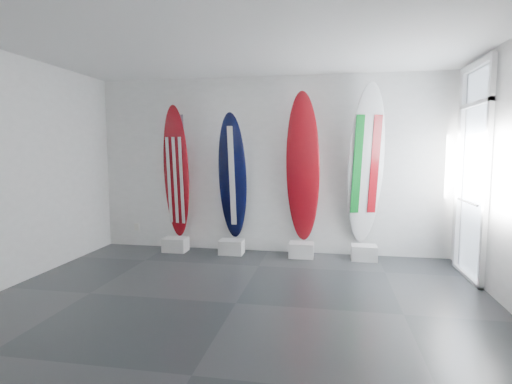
% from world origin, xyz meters
% --- Properties ---
extents(floor, '(6.00, 6.00, 0.00)m').
position_xyz_m(floor, '(0.00, 0.00, 0.00)').
color(floor, black).
rests_on(floor, ground).
extents(ceiling, '(6.00, 6.00, 0.00)m').
position_xyz_m(ceiling, '(0.00, 0.00, 3.00)').
color(ceiling, white).
rests_on(ceiling, wall_back).
extents(wall_back, '(6.00, 0.00, 6.00)m').
position_xyz_m(wall_back, '(0.00, 2.50, 1.50)').
color(wall_back, silver).
rests_on(wall_back, ground).
extents(wall_front, '(6.00, 0.00, 6.00)m').
position_xyz_m(wall_front, '(0.00, -2.50, 1.50)').
color(wall_front, silver).
rests_on(wall_front, ground).
extents(wall_left, '(0.00, 5.00, 5.00)m').
position_xyz_m(wall_left, '(-3.00, 0.00, 1.50)').
color(wall_left, silver).
rests_on(wall_left, ground).
extents(display_block_usa, '(0.40, 0.30, 0.24)m').
position_xyz_m(display_block_usa, '(-1.58, 2.18, 0.12)').
color(display_block_usa, silver).
rests_on(display_block_usa, floor).
extents(surfboard_usa, '(0.55, 0.33, 2.29)m').
position_xyz_m(surfboard_usa, '(-1.58, 2.28, 1.38)').
color(surfboard_usa, maroon).
rests_on(surfboard_usa, display_block_usa).
extents(display_block_navy, '(0.40, 0.30, 0.24)m').
position_xyz_m(display_block_navy, '(-0.58, 2.18, 0.12)').
color(display_block_navy, silver).
rests_on(display_block_navy, floor).
extents(surfboard_navy, '(0.51, 0.40, 2.15)m').
position_xyz_m(surfboard_navy, '(-0.58, 2.28, 1.31)').
color(surfboard_navy, black).
rests_on(surfboard_navy, display_block_navy).
extents(display_block_swiss, '(0.40, 0.30, 0.24)m').
position_xyz_m(display_block_swiss, '(0.60, 2.18, 0.12)').
color(display_block_swiss, silver).
rests_on(display_block_swiss, floor).
extents(surfboard_swiss, '(0.60, 0.40, 2.46)m').
position_xyz_m(surfboard_swiss, '(0.60, 2.28, 1.47)').
color(surfboard_swiss, maroon).
rests_on(surfboard_swiss, display_block_swiss).
extents(display_block_italy, '(0.40, 0.30, 0.24)m').
position_xyz_m(display_block_italy, '(1.61, 2.18, 0.12)').
color(display_block_italy, silver).
rests_on(display_block_italy, floor).
extents(surfboard_italy, '(0.67, 0.56, 2.57)m').
position_xyz_m(surfboard_italy, '(1.61, 2.28, 1.52)').
color(surfboard_italy, silver).
rests_on(surfboard_italy, display_block_italy).
extents(wall_outlet, '(0.09, 0.02, 0.13)m').
position_xyz_m(wall_outlet, '(-2.45, 2.48, 0.35)').
color(wall_outlet, silver).
rests_on(wall_outlet, wall_back).
extents(glass_door, '(0.12, 1.16, 2.85)m').
position_xyz_m(glass_door, '(2.97, 1.55, 1.43)').
color(glass_door, white).
rests_on(glass_door, floor).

